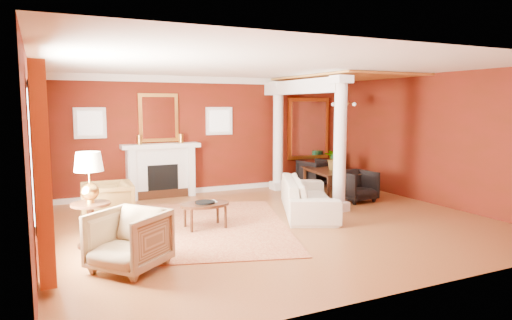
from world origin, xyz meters
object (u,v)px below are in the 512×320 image
sofa (308,190)px  coffee_table (205,206)px  armchair_leopard (107,203)px  armchair_stripe (129,237)px  side_table (90,183)px  dining_table (331,175)px

sofa → coffee_table: (-2.30, -0.22, -0.06)m
armchair_leopard → armchair_stripe: (-0.03, -2.35, -0.01)m
coffee_table → side_table: side_table is taller
sofa → side_table: (-4.25, -0.47, 0.53)m
sofa → armchair_stripe: (-3.90, -1.76, -0.03)m
dining_table → armchair_stripe: bearing=130.7°
coffee_table → dining_table: size_ratio=0.54×
armchair_stripe → coffee_table: bearing=94.1°
armchair_stripe → dining_table: (5.56, 3.34, 0.02)m
armchair_leopard → coffee_table: (1.58, -0.80, -0.04)m
sofa → dining_table: bearing=-21.6°
coffee_table → dining_table: dining_table is taller
coffee_table → dining_table: bearing=24.4°
side_table → armchair_stripe: bearing=-75.1°
sofa → dining_table: size_ratio=1.45×
armchair_leopard → coffee_table: 1.77m
armchair_stripe → coffee_table: armchair_stripe is taller
sofa → side_table: 4.30m
side_table → dining_table: size_ratio=0.89×
sofa → dining_table: (1.66, 1.57, -0.01)m
armchair_leopard → armchair_stripe: 2.35m
sofa → coffee_table: sofa is taller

